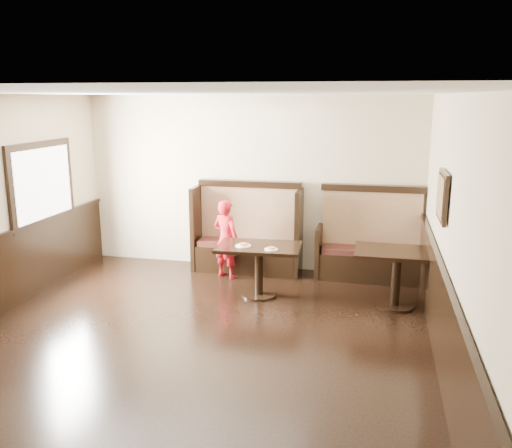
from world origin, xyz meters
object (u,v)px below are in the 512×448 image
(booth_main, at_px, (248,238))
(booth_neighbor, at_px, (370,248))
(table_neighbor, at_px, (397,265))
(child, at_px, (226,239))
(table_main, at_px, (259,257))

(booth_main, xyz_separation_m, booth_neighbor, (1.95, -0.00, -0.05))
(booth_main, distance_m, booth_neighbor, 1.95)
(table_neighbor, xyz_separation_m, child, (-2.55, 0.68, 0.03))
(booth_neighbor, bearing_deg, booth_main, 179.95)
(child, bearing_deg, table_main, 157.13)
(child, bearing_deg, booth_main, -95.55)
(booth_main, bearing_deg, table_main, -69.10)
(table_neighbor, relative_size, child, 0.91)
(table_main, bearing_deg, booth_neighbor, 33.59)
(booth_main, bearing_deg, booth_neighbor, -0.05)
(table_main, height_order, child, child)
(booth_neighbor, distance_m, table_main, 1.90)
(table_neighbor, bearing_deg, booth_main, 154.57)
(booth_main, distance_m, table_main, 1.22)
(booth_main, relative_size, child, 1.42)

